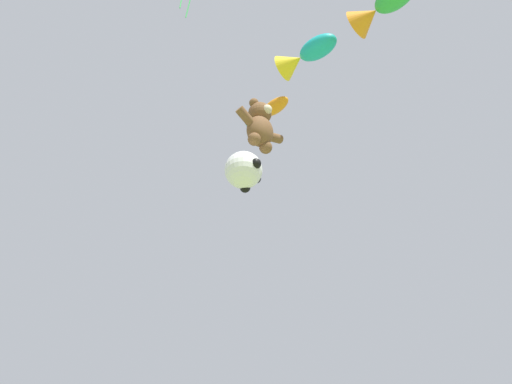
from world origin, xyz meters
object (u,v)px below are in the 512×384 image
object	(u,v)px
teddy_bear_kite	(260,126)
fish_kite_emerald	(380,7)
fish_kite_teal	(305,55)
soccer_ball_kite	(244,170)
fish_kite_tangerine	(266,113)

from	to	relation	value
teddy_bear_kite	fish_kite_emerald	xyz separation A→B (m)	(0.58, -4.22, 2.15)
teddy_bear_kite	fish_kite_teal	xyz separation A→B (m)	(0.35, -1.58, 2.21)
fish_kite_emerald	fish_kite_teal	bearing A→B (deg)	94.96
soccer_ball_kite	fish_kite_teal	size ratio (longest dim) A/B	0.56
teddy_bear_kite	fish_kite_teal	distance (m)	2.74
fish_kite_teal	fish_kite_tangerine	bearing A→B (deg)	76.89
soccer_ball_kite	fish_kite_teal	bearing A→B (deg)	-68.86
fish_kite_tangerine	teddy_bear_kite	bearing A→B (deg)	-146.28
fish_kite_teal	fish_kite_emerald	size ratio (longest dim) A/B	1.02
fish_kite_teal	fish_kite_emerald	distance (m)	2.65
soccer_ball_kite	fish_kite_tangerine	size ratio (longest dim) A/B	0.69
fish_kite_teal	fish_kite_emerald	bearing A→B (deg)	-85.04
soccer_ball_kite	fish_kite_tangerine	distance (m)	3.72
fish_kite_tangerine	fish_kite_teal	world-z (taller)	fish_kite_teal
fish_kite_emerald	fish_kite_tangerine	bearing A→B (deg)	86.74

